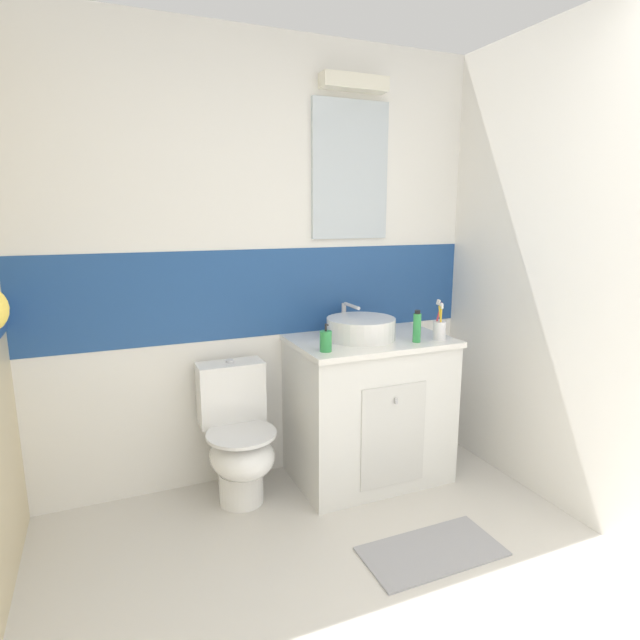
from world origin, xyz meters
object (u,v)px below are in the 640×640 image
object	(u,v)px
sink_basin	(361,328)
toothbrush_cup	(439,329)
deodorant_spray_can	(417,327)
toilet	(238,439)
soap_dispenser	(326,341)

from	to	relation	value
sink_basin	toothbrush_cup	size ratio (longest dim) A/B	1.90
deodorant_spray_can	toothbrush_cup	bearing A→B (deg)	-0.98
toilet	deodorant_spray_can	world-z (taller)	deodorant_spray_can
toothbrush_cup	soap_dispenser	bearing A→B (deg)	178.36
sink_basin	soap_dispenser	distance (m)	0.34
sink_basin	toothbrush_cup	distance (m)	0.44
sink_basin	soap_dispenser	world-z (taller)	sink_basin
toilet	sink_basin	bearing A→B (deg)	-2.77
sink_basin	toothbrush_cup	world-z (taller)	toothbrush_cup
sink_basin	toothbrush_cup	bearing A→B (deg)	-26.68
toilet	deodorant_spray_can	xyz separation A→B (m)	(0.96, -0.23, 0.58)
toilet	toothbrush_cup	xyz separation A→B (m)	(1.11, -0.23, 0.56)
toothbrush_cup	deodorant_spray_can	bearing A→B (deg)	179.02
sink_basin	deodorant_spray_can	bearing A→B (deg)	-38.49
toothbrush_cup	soap_dispenser	xyz separation A→B (m)	(-0.69, 0.02, -0.01)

